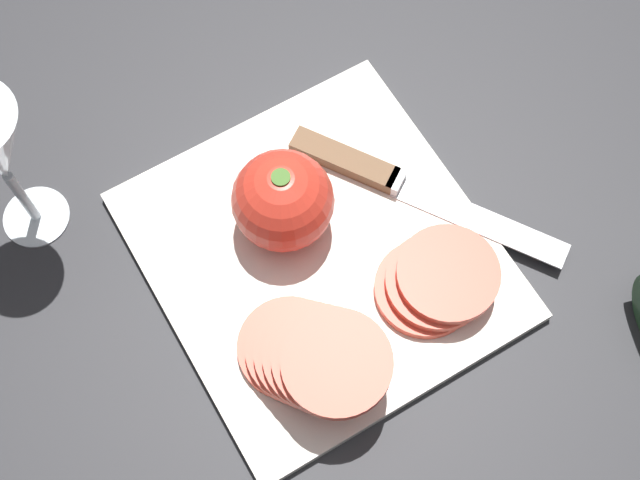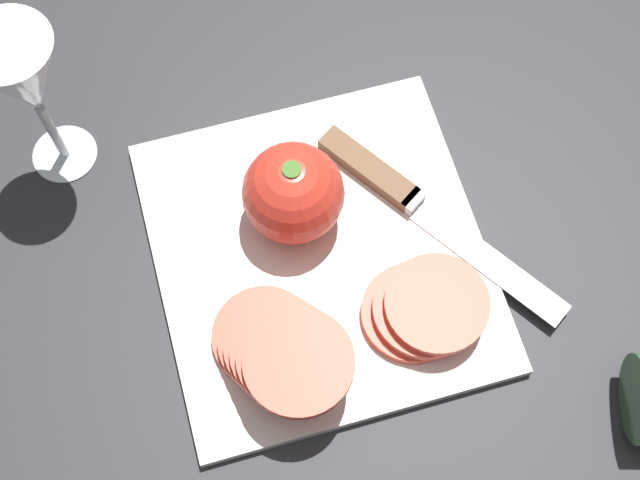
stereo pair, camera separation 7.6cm
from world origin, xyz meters
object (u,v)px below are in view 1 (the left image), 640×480
(knife, at_px, (373,173))
(tomato_slice_stack_near, at_px, (312,355))
(tomato_slice_stack_far, at_px, (436,281))
(whole_tomato, at_px, (283,201))

(knife, relative_size, tomato_slice_stack_near, 1.80)
(tomato_slice_stack_near, bearing_deg, tomato_slice_stack_far, 92.51)
(whole_tomato, xyz_separation_m, tomato_slice_stack_near, (0.13, -0.05, -0.01))
(knife, bearing_deg, tomato_slice_stack_far, -39.09)
(tomato_slice_stack_near, distance_m, tomato_slice_stack_far, 0.13)
(tomato_slice_stack_near, relative_size, tomato_slice_stack_far, 1.23)
(whole_tomato, distance_m, tomato_slice_stack_near, 0.13)
(tomato_slice_stack_near, height_order, tomato_slice_stack_far, tomato_slice_stack_near)
(whole_tomato, relative_size, tomato_slice_stack_far, 0.84)
(tomato_slice_stack_near, xyz_separation_m, tomato_slice_stack_far, (-0.01, 0.13, -0.01))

